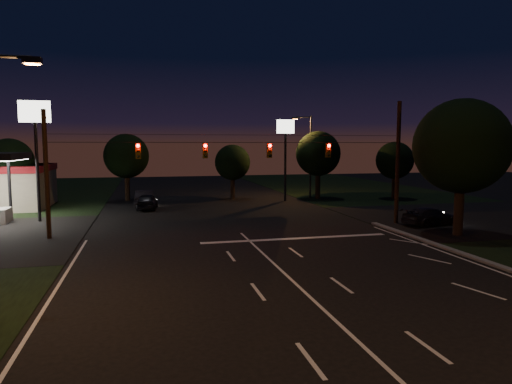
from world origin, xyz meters
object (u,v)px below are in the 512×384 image
object	(u,v)px
utility_pole_right	(396,223)
car_cross	(430,216)
car_oncoming_b	(145,198)
car_oncoming_a	(147,202)
tree_right_near	(460,147)

from	to	relation	value
utility_pole_right	car_cross	xyz separation A→B (m)	(1.98, -1.33, 0.65)
utility_pole_right	car_oncoming_b	distance (m)	23.21
car_oncoming_b	car_cross	distance (m)	25.58
utility_pole_right	car_oncoming_b	bearing A→B (deg)	141.86
car_oncoming_b	car_cross	size ratio (longest dim) A/B	1.04
utility_pole_right	car_oncoming_b	size ratio (longest dim) A/B	1.93
utility_pole_right	car_oncoming_b	world-z (taller)	utility_pole_right
car_oncoming_a	utility_pole_right	bearing A→B (deg)	152.07
tree_right_near	car_cross	distance (m)	6.14
utility_pole_right	tree_right_near	world-z (taller)	tree_right_near
car_oncoming_b	car_cross	xyz separation A→B (m)	(20.22, -15.66, -0.11)
utility_pole_right	car_cross	world-z (taller)	utility_pole_right
tree_right_near	car_oncoming_a	xyz separation A→B (m)	(-19.55, 16.83, -4.96)
car_cross	car_oncoming_b	bearing A→B (deg)	39.59
utility_pole_right	car_cross	size ratio (longest dim) A/B	2.00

